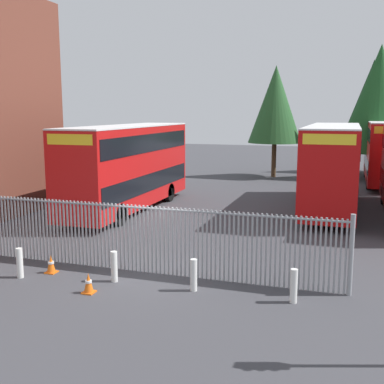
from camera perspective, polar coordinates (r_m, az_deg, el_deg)
ground_plane at (r=22.97m, az=3.14°, el=-3.33°), size 100.00×100.00×0.00m
palisade_fence at (r=15.99m, az=-9.90°, el=-4.89°), size 15.28×0.14×2.35m
double_decker_bus_near_gate at (r=25.05m, az=-7.59°, el=3.31°), size 2.54×10.81×4.42m
double_decker_bus_behind_fence_left at (r=25.99m, az=16.38°, el=3.23°), size 2.54×10.81×4.42m
bollard_near_left at (r=16.00m, az=-19.84°, el=-7.96°), size 0.20×0.20×0.95m
bollard_center_front at (r=14.93m, az=-9.26°, el=-8.76°), size 0.20×0.20×0.95m
bollard_near_right at (r=14.01m, az=0.20°, el=-9.87°), size 0.20×0.20×0.95m
bollard_far_right at (r=13.48m, az=12.03°, el=-10.89°), size 0.20×0.20×0.95m
traffic_cone_by_gate at (r=14.23m, az=-12.22°, el=-10.58°), size 0.34×0.34×0.59m
traffic_cone_near_kerb at (r=16.19m, az=-16.44°, el=-8.25°), size 0.34×0.34×0.59m
tree_tall_back at (r=37.93m, az=9.91°, el=10.22°), size 4.11×4.11×8.57m
tree_short_side at (r=38.86m, az=21.34°, el=10.30°), size 5.55×5.55×10.00m
tree_mid_row at (r=43.11m, az=20.66°, el=10.01°), size 4.79×4.79×9.31m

